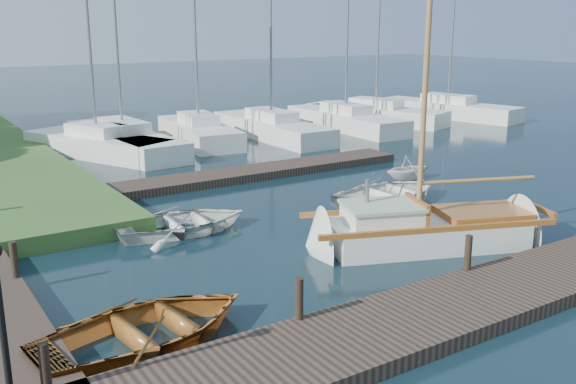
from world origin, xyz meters
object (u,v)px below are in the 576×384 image
sailboat (430,233)px  marina_boat_4 (345,119)px  marina_boat_0 (97,143)px  dinghy (147,323)px  marina_boat_2 (199,130)px  marina_boat_3 (271,126)px  tender_d (409,166)px  marina_boat_1 (123,138)px  mooring_post_0 (45,368)px  mooring_post_2 (468,253)px  marina_boat_7 (448,108)px  mooring_post_1 (299,299)px  tender_a (182,219)px  marina_boat_5 (376,113)px  mooring_post_4 (14,260)px  tender_c (391,190)px

sailboat → marina_boat_4: (9.97, 16.38, 0.22)m
sailboat → marina_boat_0: (-3.69, 16.45, 0.23)m
dinghy → marina_boat_2: bearing=-34.9°
marina_boat_0 → marina_boat_3: bearing=-115.2°
sailboat → tender_d: size_ratio=5.15×
dinghy → marina_boat_1: (5.78, 18.06, 0.15)m
mooring_post_0 → dinghy: bearing=29.7°
mooring_post_2 → marina_boat_4: 21.67m
marina_boat_0 → marina_boat_7: bearing=-113.6°
mooring_post_1 → tender_a: 6.78m
mooring_post_0 → marina_boat_0: (6.43, 18.68, -0.13)m
tender_a → marina_boat_4: 19.09m
marina_boat_5 → marina_boat_4: bearing=88.2°
marina_boat_3 → marina_boat_4: bearing=-88.3°
mooring_post_4 → marina_boat_0: size_ratio=0.08×
marina_boat_4 → marina_boat_5: size_ratio=0.90×
mooring_post_4 → marina_boat_7: size_ratio=0.06×
dinghy → tender_c: bearing=-71.6°
tender_a → marina_boat_4: size_ratio=0.35×
marina_boat_2 → mooring_post_4: bearing=149.9°
tender_a → sailboat: bearing=-128.1°
tender_a → marina_boat_3: bearing=-36.6°
tender_a → marina_boat_1: (2.62, 12.45, 0.18)m
marina_boat_0 → marina_boat_5: size_ratio=0.88×
sailboat → tender_a: size_ratio=2.67×
mooring_post_0 → marina_boat_4: size_ratio=0.08×
dinghy → tender_a: (3.16, 5.61, -0.04)m
marina_boat_5 → marina_boat_7: bearing=-117.0°
marina_boat_3 → marina_boat_4: marina_boat_3 is taller
marina_boat_0 → marina_boat_7: (21.86, 0.20, 0.01)m
mooring_post_0 → marina_boat_1: size_ratio=0.07×
mooring_post_0 → marina_boat_0: size_ratio=0.08×
tender_c → marina_boat_4: marina_boat_4 is taller
mooring_post_1 → marina_boat_3: bearing=59.8°
mooring_post_2 → marina_boat_3: bearing=71.3°
marina_boat_3 → marina_boat_2: bearing=77.9°
tender_a → marina_boat_0: 12.01m
mooring_post_4 → tender_d: 14.58m
tender_d → marina_boat_7: (13.53, 10.89, 0.07)m
mooring_post_0 → marina_boat_4: 27.39m
mooring_post_4 → dinghy: 4.15m
mooring_post_1 → tender_d: mooring_post_1 is taller
marina_boat_5 → mooring_post_0: bearing=110.9°
marina_boat_4 → marina_boat_7: 8.20m
mooring_post_1 → tender_d: 13.01m
sailboat → marina_boat_7: 24.64m
tender_d → dinghy: bearing=123.4°
mooring_post_4 → tender_d: mooring_post_4 is taller
mooring_post_4 → tender_c: 11.60m
marina_boat_1 → marina_boat_3: size_ratio=1.04×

